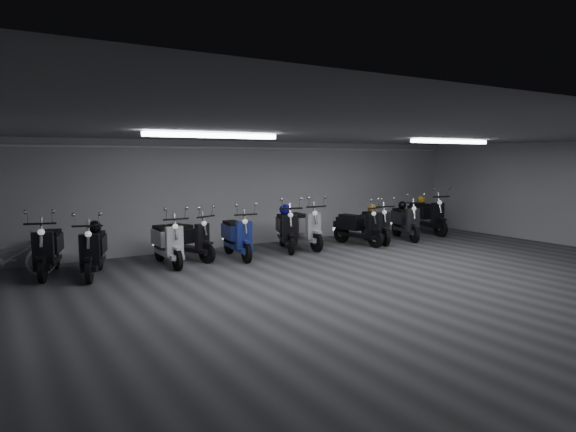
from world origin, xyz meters
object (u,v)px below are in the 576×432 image
bicycle (8,252)px  scooter_10 (427,210)px  scooter_8 (376,219)px  scooter_1 (93,243)px  scooter_3 (189,232)px  scooter_0 (48,241)px  scooter_5 (287,223)px  helmet_1 (95,227)px  helmet_4 (285,210)px  helmet_3 (422,200)px  scooter_9 (406,216)px  scooter_7 (358,221)px  scooter_2 (167,235)px  scooter_4 (237,230)px  helmet_0 (372,208)px  helmet_2 (402,205)px  scooter_6 (303,221)px

bicycle → scooter_10: (11.42, -0.02, 0.19)m
scooter_8 → bicycle: 8.96m
scooter_1 → scooter_3: 2.24m
scooter_0 → scooter_5: scooter_5 is taller
helmet_1 → scooter_10: bearing=1.5°
scooter_1 → bicycle: scooter_1 is taller
scooter_0 → helmet_4: (5.63, 0.12, 0.32)m
scooter_8 → helmet_4: size_ratio=6.24×
scooter_10 → helmet_3: scooter_10 is taller
scooter_5 → helmet_1: size_ratio=7.41×
scooter_9 → helmet_4: 3.80m
scooter_7 → scooter_9: bearing=-11.2°
scooter_2 → scooter_8: bearing=-1.2°
bicycle → scooter_3: bearing=-100.2°
scooter_4 → bicycle: scooter_4 is taller
scooter_1 → helmet_0: (7.55, 0.32, 0.26)m
helmet_4 → helmet_0: bearing=-7.1°
scooter_0 → scooter_9: (9.37, -0.48, -0.01)m
bicycle → helmet_4: helmet_4 is taller
scooter_3 → scooter_4: scooter_4 is taller
scooter_1 → scooter_10: size_ratio=0.90×
scooter_4 → helmet_4: bearing=23.5°
scooter_5 → scooter_0: bearing=-159.7°
helmet_4 → scooter_9: bearing=-9.2°
scooter_8 → helmet_1: (-7.40, 0.15, 0.31)m
scooter_10 → helmet_2: size_ratio=8.69×
scooter_6 → helmet_2: scooter_6 is taller
scooter_2 → scooter_10: size_ratio=0.90×
bicycle → scooter_8: bearing=-103.0°
scooter_5 → scooter_7: bearing=11.2°
scooter_0 → scooter_2: scooter_0 is taller
scooter_6 → scooter_0: bearing=-178.6°
bicycle → scooter_10: scooter_10 is taller
scooter_1 → scooter_2: bearing=27.1°
helmet_0 → scooter_1: bearing=-177.5°
scooter_7 → helmet_3: size_ratio=7.34×
scooter_4 → helmet_1: bearing=-175.7°
scooter_1 → helmet_2: bearing=21.3°
helmet_2 → bicycle: bearing=178.8°
scooter_9 → scooter_8: bearing=-160.7°
scooter_10 → helmet_2: 1.29m
scooter_2 → scooter_4: bearing=-2.4°
scooter_2 → scooter_5: scooter_5 is taller
scooter_2 → scooter_8: scooter_2 is taller
scooter_2 → helmet_1: bearing=179.0°
scooter_3 → helmet_0: size_ratio=7.35×
scooter_0 → scooter_6: scooter_6 is taller
scooter_5 → scooter_10: scooter_10 is taller
scooter_3 → scooter_7: bearing=-27.8°
scooter_4 → scooter_10: (6.72, 0.35, 0.07)m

